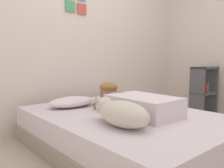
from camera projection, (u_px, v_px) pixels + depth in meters
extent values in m
plane|color=tan|center=(172.00, 157.00, 2.05)|extent=(12.24, 12.24, 0.00)
cube|color=silver|center=(74.00, 31.00, 3.15)|extent=(4.12, 0.10, 2.50)
cube|color=#4C9966|center=(70.00, 6.00, 3.02)|extent=(0.14, 0.02, 0.14)
cube|color=#CC4C47|center=(82.00, 9.00, 3.13)|extent=(0.14, 0.02, 0.14)
cube|color=gray|center=(124.00, 141.00, 2.25)|extent=(1.43, 2.01, 0.15)
cube|color=silver|center=(124.00, 123.00, 2.23)|extent=(1.38, 1.95, 0.20)
ellipsoid|color=silver|center=(72.00, 102.00, 2.52)|extent=(0.52, 0.32, 0.11)
cube|color=silver|center=(143.00, 106.00, 2.11)|extent=(0.42, 0.64, 0.18)
ellipsoid|color=#8C664C|center=(118.00, 99.00, 2.37)|extent=(0.32, 0.20, 0.16)
sphere|color=#8C664C|center=(109.00, 93.00, 2.49)|extent=(0.19, 0.19, 0.19)
ellipsoid|color=olive|center=(109.00, 87.00, 2.48)|extent=(0.20, 0.20, 0.10)
cylinder|color=#8C664C|center=(102.00, 101.00, 2.41)|extent=(0.23, 0.07, 0.14)
cylinder|color=#8C664C|center=(117.00, 99.00, 2.54)|extent=(0.23, 0.07, 0.14)
ellipsoid|color=beige|center=(124.00, 114.00, 1.76)|extent=(0.26, 0.48, 0.20)
sphere|color=beige|center=(104.00, 106.00, 1.97)|extent=(0.15, 0.15, 0.15)
cone|color=#A79F8E|center=(96.00, 98.00, 1.93)|extent=(0.05, 0.05, 0.05)
cone|color=#A79F8E|center=(106.00, 97.00, 1.99)|extent=(0.05, 0.05, 0.05)
cylinder|color=teal|center=(106.00, 100.00, 2.70)|extent=(0.09, 0.09, 0.07)
torus|color=teal|center=(109.00, 100.00, 2.74)|extent=(0.05, 0.01, 0.05)
cube|color=black|center=(161.00, 120.00, 1.96)|extent=(0.07, 0.14, 0.01)
cube|color=#4C4C51|center=(197.00, 92.00, 3.51)|extent=(0.03, 0.24, 0.75)
cube|color=#4C4C51|center=(210.00, 90.00, 3.78)|extent=(0.03, 0.24, 0.75)
cube|color=#4C4C51|center=(203.00, 113.00, 3.69)|extent=(0.45, 0.24, 0.03)
cube|color=#4C4C51|center=(204.00, 93.00, 3.65)|extent=(0.45, 0.24, 0.03)
cube|color=#4C4C51|center=(205.00, 68.00, 3.61)|extent=(0.45, 0.24, 0.03)
cube|color=#B23833|center=(198.00, 86.00, 3.52)|extent=(0.03, 0.19, 0.21)
cube|color=#3866A5|center=(199.00, 86.00, 3.55)|extent=(0.02, 0.17, 0.22)
cube|color=#B23833|center=(200.00, 87.00, 3.57)|extent=(0.03, 0.15, 0.18)
cube|color=#B23833|center=(201.00, 88.00, 3.59)|extent=(0.03, 0.19, 0.15)
cube|color=#4C4C51|center=(203.00, 87.00, 3.61)|extent=(0.03, 0.20, 0.17)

